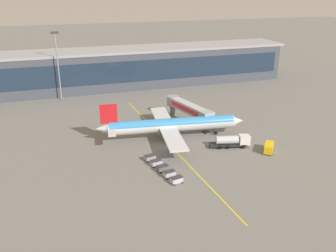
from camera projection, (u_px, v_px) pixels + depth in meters
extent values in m
plane|color=slate|center=(165.00, 147.00, 99.10)|extent=(700.00, 700.00, 0.00)
cube|color=yellow|center=(168.00, 143.00, 101.27)|extent=(4.50, 79.91, 0.01)
cube|color=#424751|center=(99.00, 71.00, 152.69)|extent=(161.23, 18.67, 15.15)
cube|color=#1E2D42|center=(102.00, 74.00, 144.09)|extent=(156.39, 0.16, 8.48)
cube|color=#99999E|center=(98.00, 51.00, 149.79)|extent=(164.45, 19.05, 1.00)
cylinder|color=silver|center=(172.00, 125.00, 103.76)|extent=(36.34, 8.39, 3.60)
cylinder|color=#388CD1|center=(172.00, 124.00, 103.64)|extent=(35.60, 8.15, 3.46)
cone|color=silver|center=(237.00, 121.00, 107.07)|extent=(4.02, 3.87, 3.42)
cone|color=silver|center=(102.00, 129.00, 100.29)|extent=(4.69, 3.61, 3.06)
cube|color=red|center=(109.00, 114.00, 99.13)|extent=(4.69, 0.98, 5.40)
cube|color=silver|center=(111.00, 123.00, 103.94)|extent=(2.75, 5.98, 0.24)
cube|color=silver|center=(112.00, 132.00, 97.34)|extent=(2.75, 5.98, 0.24)
cube|color=silver|center=(161.00, 116.00, 112.22)|extent=(6.78, 15.70, 0.40)
cube|color=silver|center=(174.00, 139.00, 94.98)|extent=(6.78, 15.70, 0.40)
cylinder|color=#939399|center=(166.00, 122.00, 110.35)|extent=(3.01, 2.33, 1.98)
cylinder|color=#939399|center=(175.00, 140.00, 98.12)|extent=(3.01, 2.33, 1.98)
cylinder|color=black|center=(216.00, 133.00, 107.16)|extent=(1.04, 0.53, 1.00)
cylinder|color=slate|center=(216.00, 130.00, 106.81)|extent=(0.20, 0.20, 1.97)
cylinder|color=black|center=(164.00, 134.00, 106.05)|extent=(1.04, 0.53, 1.00)
cylinder|color=slate|center=(164.00, 131.00, 105.69)|extent=(0.20, 0.20, 1.97)
cylinder|color=black|center=(166.00, 139.00, 103.07)|extent=(1.04, 0.53, 1.00)
cylinder|color=slate|center=(166.00, 135.00, 102.72)|extent=(0.20, 0.20, 1.97)
cube|color=#B2B7BC|center=(189.00, 108.00, 114.21)|extent=(7.16, 18.73, 2.80)
cube|color=red|center=(189.00, 108.00, 114.23)|extent=(6.60, 15.87, 1.54)
cube|color=#9EA3A8|center=(207.00, 116.00, 106.83)|extent=(4.24, 3.94, 2.94)
cylinder|color=#4C4C51|center=(206.00, 127.00, 107.99)|extent=(0.70, 0.70, 3.67)
cube|color=#262628|center=(206.00, 132.00, 108.59)|extent=(2.16, 2.16, 0.30)
cylinder|color=gray|center=(173.00, 101.00, 121.59)|extent=(3.90, 3.90, 3.08)
cylinder|color=gray|center=(173.00, 110.00, 122.75)|extent=(1.80, 1.80, 3.67)
cube|color=#232326|center=(228.00, 144.00, 98.70)|extent=(10.31, 4.86, 0.50)
cube|color=silver|center=(244.00, 140.00, 98.54)|extent=(3.33, 3.11, 2.50)
cube|color=black|center=(249.00, 138.00, 98.45)|extent=(0.72, 2.27, 1.12)
cylinder|color=#B7BABF|center=(227.00, 140.00, 98.19)|extent=(6.36, 3.60, 2.20)
cylinder|color=black|center=(241.00, 143.00, 100.15)|extent=(1.06, 0.58, 1.00)
cylinder|color=black|center=(243.00, 147.00, 97.94)|extent=(1.06, 0.58, 1.00)
cylinder|color=black|center=(226.00, 144.00, 99.87)|extent=(1.06, 0.58, 1.00)
cylinder|color=black|center=(228.00, 147.00, 97.66)|extent=(1.06, 0.58, 1.00)
cylinder|color=black|center=(218.00, 144.00, 99.73)|extent=(1.06, 0.58, 1.00)
cylinder|color=black|center=(220.00, 147.00, 97.52)|extent=(1.06, 0.58, 1.00)
cube|color=yellow|center=(269.00, 147.00, 95.58)|extent=(4.75, 5.22, 2.00)
cube|color=black|center=(269.00, 148.00, 94.36)|extent=(2.57, 2.55, 0.60)
cylinder|color=black|center=(272.00, 154.00, 94.11)|extent=(0.57, 0.63, 0.60)
cylinder|color=black|center=(264.00, 153.00, 94.71)|extent=(0.57, 0.63, 0.60)
cylinder|color=black|center=(273.00, 149.00, 97.17)|extent=(0.57, 0.63, 0.60)
cylinder|color=black|center=(266.00, 148.00, 97.78)|extent=(0.57, 0.63, 0.60)
cube|color=#B2B7BC|center=(177.00, 180.00, 80.73)|extent=(2.85, 1.98, 1.10)
cube|color=#333338|center=(177.00, 177.00, 80.48)|extent=(2.90, 2.02, 0.10)
cylinder|color=black|center=(174.00, 185.00, 79.84)|extent=(0.38, 0.19, 0.36)
cylinder|color=black|center=(171.00, 182.00, 81.05)|extent=(0.38, 0.19, 0.36)
cylinder|color=black|center=(182.00, 182.00, 80.80)|extent=(0.38, 0.19, 0.36)
cylinder|color=black|center=(179.00, 180.00, 82.01)|extent=(0.38, 0.19, 0.36)
cube|color=#B2B7BC|center=(169.00, 174.00, 83.32)|extent=(2.85, 1.98, 1.10)
cube|color=#333338|center=(169.00, 171.00, 83.07)|extent=(2.90, 2.02, 0.10)
cylinder|color=black|center=(167.00, 179.00, 82.43)|extent=(0.38, 0.19, 0.36)
cylinder|color=black|center=(164.00, 176.00, 83.65)|extent=(0.38, 0.19, 0.36)
cylinder|color=black|center=(175.00, 176.00, 83.39)|extent=(0.38, 0.19, 0.36)
cylinder|color=black|center=(172.00, 174.00, 84.61)|extent=(0.38, 0.19, 0.36)
cube|color=#595B60|center=(163.00, 168.00, 85.92)|extent=(2.85, 1.98, 1.10)
cube|color=#333338|center=(163.00, 166.00, 85.67)|extent=(2.90, 2.02, 0.10)
cylinder|color=black|center=(160.00, 173.00, 85.03)|extent=(0.38, 0.19, 0.36)
cylinder|color=black|center=(157.00, 170.00, 86.24)|extent=(0.38, 0.19, 0.36)
cylinder|color=black|center=(168.00, 171.00, 85.99)|extent=(0.38, 0.19, 0.36)
cylinder|color=black|center=(165.00, 168.00, 87.20)|extent=(0.38, 0.19, 0.36)
cube|color=#B2B7BC|center=(156.00, 163.00, 88.51)|extent=(2.85, 1.98, 1.10)
cube|color=#333338|center=(156.00, 160.00, 88.26)|extent=(2.90, 2.02, 0.10)
cylinder|color=black|center=(154.00, 167.00, 87.62)|extent=(0.38, 0.19, 0.36)
cylinder|color=black|center=(151.00, 165.00, 88.84)|extent=(0.38, 0.19, 0.36)
cylinder|color=black|center=(161.00, 165.00, 88.58)|extent=(0.38, 0.19, 0.36)
cylinder|color=black|center=(158.00, 163.00, 89.80)|extent=(0.38, 0.19, 0.36)
cube|color=gray|center=(150.00, 158.00, 91.11)|extent=(2.85, 1.98, 1.10)
cube|color=#333338|center=(150.00, 155.00, 90.86)|extent=(2.90, 2.02, 0.10)
cylinder|color=black|center=(148.00, 162.00, 90.22)|extent=(0.38, 0.19, 0.36)
cylinder|color=black|center=(145.00, 160.00, 91.44)|extent=(0.38, 0.19, 0.36)
cylinder|color=black|center=(155.00, 160.00, 91.18)|extent=(0.38, 0.19, 0.36)
cylinder|color=black|center=(152.00, 158.00, 92.40)|extent=(0.38, 0.19, 0.36)
cylinder|color=gray|center=(58.00, 68.00, 135.56)|extent=(0.44, 0.44, 24.55)
cube|color=#333338|center=(54.00, 33.00, 131.01)|extent=(2.80, 0.50, 0.80)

